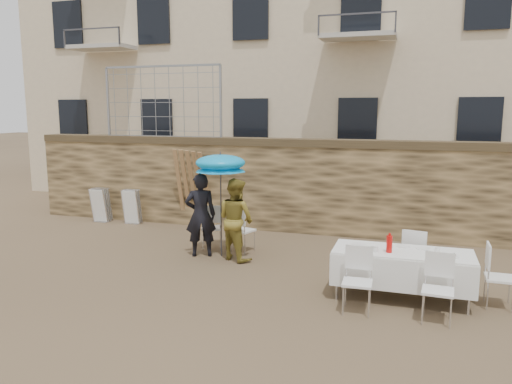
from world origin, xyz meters
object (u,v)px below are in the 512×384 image
(man_suit, at_px, (201,215))
(umbrella, at_px, (220,166))
(table_chair_back, at_px, (415,256))
(woman_dress, at_px, (236,219))
(chair_stack_left, at_px, (104,204))
(couple_chair_right, at_px, (243,229))
(table_chair_front_right, at_px, (438,289))
(table_chair_side, at_px, (500,276))
(soda_bottle, at_px, (389,244))
(couple_chair_left, at_px, (211,227))
(table_chair_front_left, at_px, (357,281))
(chair_stack_right, at_px, (134,206))
(banquet_table, at_px, (403,254))

(man_suit, height_order, umbrella, umbrella)
(umbrella, xyz_separation_m, table_chair_back, (3.72, -0.49, -1.35))
(woman_dress, distance_m, chair_stack_left, 5.00)
(couple_chair_right, bearing_deg, table_chair_front_right, 163.90)
(table_chair_front_right, distance_m, table_chair_side, 1.24)
(couple_chair_right, xyz_separation_m, table_chair_side, (4.62, -1.64, 0.00))
(soda_bottle, height_order, chair_stack_left, soda_bottle)
(woman_dress, bearing_deg, couple_chair_left, -8.53)
(soda_bottle, xyz_separation_m, chair_stack_left, (-7.47, 3.49, -0.45))
(umbrella, height_order, table_chair_side, umbrella)
(table_chair_front_left, relative_size, table_chair_side, 1.00)
(couple_chair_left, relative_size, table_chair_side, 1.00)
(couple_chair_right, distance_m, table_chair_side, 4.90)
(chair_stack_right, bearing_deg, soda_bottle, -27.99)
(man_suit, bearing_deg, chair_stack_left, -54.85)
(table_chair_back, bearing_deg, couple_chair_left, -1.52)
(table_chair_side, bearing_deg, chair_stack_left, 71.07)
(man_suit, distance_m, table_chair_side, 5.44)
(woman_dress, bearing_deg, banquet_table, -172.79)
(chair_stack_left, relative_size, chair_stack_right, 1.00)
(umbrella, bearing_deg, soda_bottle, -23.39)
(man_suit, xyz_separation_m, soda_bottle, (3.72, -1.34, 0.06))
(couple_chair_left, relative_size, table_chair_back, 1.00)
(umbrella, height_order, soda_bottle, umbrella)
(man_suit, relative_size, table_chair_side, 1.75)
(banquet_table, xyz_separation_m, table_chair_front_right, (0.50, -0.75, -0.25))
(man_suit, xyz_separation_m, couple_chair_right, (0.70, 0.55, -0.36))
(couple_chair_right, height_order, table_chair_front_left, same)
(couple_chair_right, bearing_deg, chair_stack_left, -2.19)
(woman_dress, bearing_deg, table_chair_back, -158.81)
(man_suit, height_order, table_chair_side, man_suit)
(couple_chair_left, bearing_deg, chair_stack_left, -46.03)
(man_suit, height_order, couple_chair_right, man_suit)
(couple_chair_left, xyz_separation_m, soda_bottle, (3.72, -1.89, 0.43))
(banquet_table, relative_size, table_chair_side, 2.19)
(table_chair_side, bearing_deg, banquet_table, 94.83)
(table_chair_front_right, height_order, chair_stack_right, table_chair_front_right)
(woman_dress, bearing_deg, table_chair_side, -165.65)
(chair_stack_left, bearing_deg, table_chair_back, -17.90)
(banquet_table, bearing_deg, table_chair_back, 75.96)
(couple_chair_left, bearing_deg, woman_dress, 120.90)
(couple_chair_left, height_order, chair_stack_right, couple_chair_left)
(couple_chair_right, distance_m, table_chair_front_right, 4.48)
(umbrella, xyz_separation_m, soda_bottle, (3.32, -1.44, -0.93))
(woman_dress, relative_size, table_chair_front_left, 1.68)
(banquet_table, bearing_deg, couple_chair_right, 151.67)
(couple_chair_right, xyz_separation_m, chair_stack_right, (-3.55, 1.61, -0.02))
(table_chair_back, bearing_deg, table_chair_front_left, 73.98)
(woman_dress, bearing_deg, chair_stack_right, -3.19)
(woman_dress, xyz_separation_m, chair_stack_right, (-3.60, 2.16, -0.35))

